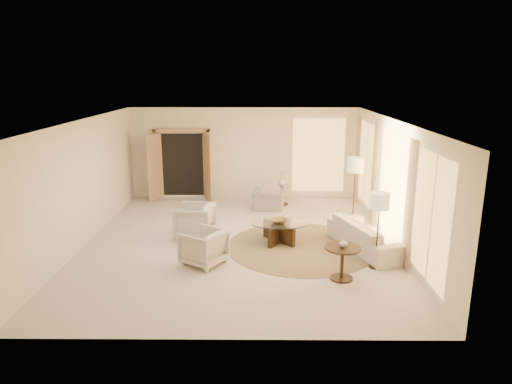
{
  "coord_description": "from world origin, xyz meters",
  "views": [
    {
      "loc": [
        0.48,
        -9.93,
        3.79
      ],
      "look_at": [
        0.4,
        0.4,
        1.1
      ],
      "focal_mm": 32.0,
      "sensor_mm": 36.0,
      "label": 1
    }
  ],
  "objects_px": {
    "bowl": "(279,221)",
    "sofa": "(367,236)",
    "armchair_right": "(204,245)",
    "coffee_table": "(279,230)",
    "accent_chair": "(269,197)",
    "end_table": "(342,257)",
    "floor_lamp_far": "(380,204)",
    "side_vase": "(282,182)",
    "armchair_left": "(195,219)",
    "floor_lamp_near": "(355,168)",
    "side_table": "(282,193)",
    "end_vase": "(343,243)"
  },
  "relations": [
    {
      "from": "side_table",
      "to": "floor_lamp_far",
      "type": "distance_m",
      "value": 4.96
    },
    {
      "from": "floor_lamp_far",
      "to": "end_vase",
      "type": "xyz_separation_m",
      "value": [
        -0.78,
        -0.55,
        -0.59
      ]
    },
    {
      "from": "side_table",
      "to": "side_vase",
      "type": "height_order",
      "value": "side_vase"
    },
    {
      "from": "side_table",
      "to": "side_vase",
      "type": "xyz_separation_m",
      "value": [
        0.0,
        -0.0,
        0.36
      ]
    },
    {
      "from": "armchair_left",
      "to": "floor_lamp_near",
      "type": "height_order",
      "value": "floor_lamp_near"
    },
    {
      "from": "armchair_right",
      "to": "floor_lamp_near",
      "type": "distance_m",
      "value": 4.53
    },
    {
      "from": "side_table",
      "to": "armchair_left",
      "type": "bearing_deg",
      "value": -128.08
    },
    {
      "from": "end_table",
      "to": "floor_lamp_near",
      "type": "distance_m",
      "value": 3.55
    },
    {
      "from": "armchair_right",
      "to": "side_vase",
      "type": "xyz_separation_m",
      "value": [
        1.8,
        4.41,
        0.3
      ]
    },
    {
      "from": "floor_lamp_far",
      "to": "end_vase",
      "type": "height_order",
      "value": "floor_lamp_far"
    },
    {
      "from": "coffee_table",
      "to": "armchair_left",
      "type": "bearing_deg",
      "value": 170.15
    },
    {
      "from": "end_table",
      "to": "floor_lamp_far",
      "type": "xyz_separation_m",
      "value": [
        0.78,
        0.55,
        0.87
      ]
    },
    {
      "from": "end_table",
      "to": "end_vase",
      "type": "bearing_deg",
      "value": -26.57
    },
    {
      "from": "coffee_table",
      "to": "side_table",
      "type": "relative_size",
      "value": 2.56
    },
    {
      "from": "armchair_left",
      "to": "floor_lamp_near",
      "type": "bearing_deg",
      "value": 111.59
    },
    {
      "from": "accent_chair",
      "to": "end_table",
      "type": "height_order",
      "value": "accent_chair"
    },
    {
      "from": "accent_chair",
      "to": "end_table",
      "type": "relative_size",
      "value": 1.26
    },
    {
      "from": "side_table",
      "to": "sofa",
      "type": "bearing_deg",
      "value": -64.47
    },
    {
      "from": "sofa",
      "to": "armchair_left",
      "type": "relative_size",
      "value": 2.55
    },
    {
      "from": "floor_lamp_near",
      "to": "side_vase",
      "type": "xyz_separation_m",
      "value": [
        -1.75,
        1.83,
        -0.79
      ]
    },
    {
      "from": "armchair_right",
      "to": "end_table",
      "type": "height_order",
      "value": "armchair_right"
    },
    {
      "from": "accent_chair",
      "to": "side_vase",
      "type": "relative_size",
      "value": 3.2
    },
    {
      "from": "sofa",
      "to": "coffee_table",
      "type": "xyz_separation_m",
      "value": [
        -1.94,
        0.43,
        -0.02
      ]
    },
    {
      "from": "bowl",
      "to": "end_vase",
      "type": "height_order",
      "value": "end_vase"
    },
    {
      "from": "accent_chair",
      "to": "bowl",
      "type": "distance_m",
      "value": 2.66
    },
    {
      "from": "bowl",
      "to": "side_vase",
      "type": "height_order",
      "value": "side_vase"
    },
    {
      "from": "side_table",
      "to": "floor_lamp_far",
      "type": "relative_size",
      "value": 0.37
    },
    {
      "from": "accent_chair",
      "to": "side_vase",
      "type": "bearing_deg",
      "value": -120.71
    },
    {
      "from": "sofa",
      "to": "floor_lamp_far",
      "type": "xyz_separation_m",
      "value": [
        -0.05,
        -0.97,
        0.99
      ]
    },
    {
      "from": "coffee_table",
      "to": "floor_lamp_far",
      "type": "xyz_separation_m",
      "value": [
        1.89,
        -1.4,
        1.02
      ]
    },
    {
      "from": "sofa",
      "to": "end_table",
      "type": "bearing_deg",
      "value": 132.84
    },
    {
      "from": "armchair_right",
      "to": "bowl",
      "type": "xyz_separation_m",
      "value": [
        1.59,
        1.25,
        0.13
      ]
    },
    {
      "from": "side_table",
      "to": "accent_chair",
      "type": "bearing_deg",
      "value": -128.25
    },
    {
      "from": "armchair_right",
      "to": "coffee_table",
      "type": "xyz_separation_m",
      "value": [
        1.59,
        1.25,
        -0.1
      ]
    },
    {
      "from": "side_table",
      "to": "floor_lamp_far",
      "type": "bearing_deg",
      "value": -69.88
    },
    {
      "from": "accent_chair",
      "to": "floor_lamp_far",
      "type": "relative_size",
      "value": 0.56
    },
    {
      "from": "armchair_left",
      "to": "floor_lamp_near",
      "type": "distance_m",
      "value": 4.21
    },
    {
      "from": "sofa",
      "to": "end_table",
      "type": "relative_size",
      "value": 3.22
    },
    {
      "from": "armchair_right",
      "to": "floor_lamp_near",
      "type": "height_order",
      "value": "floor_lamp_near"
    },
    {
      "from": "sofa",
      "to": "armchair_right",
      "type": "bearing_deg",
      "value": 84.3
    },
    {
      "from": "armchair_right",
      "to": "end_table",
      "type": "xyz_separation_m",
      "value": [
        2.7,
        -0.7,
        0.05
      ]
    },
    {
      "from": "sofa",
      "to": "side_table",
      "type": "height_order",
      "value": "sofa"
    },
    {
      "from": "accent_chair",
      "to": "floor_lamp_near",
      "type": "distance_m",
      "value": 2.76
    },
    {
      "from": "bowl",
      "to": "sofa",
      "type": "bearing_deg",
      "value": -12.65
    },
    {
      "from": "armchair_right",
      "to": "armchair_left",
      "type": "bearing_deg",
      "value": -132.2
    },
    {
      "from": "armchair_left",
      "to": "side_vase",
      "type": "xyz_separation_m",
      "value": [
        2.21,
        2.82,
        0.26
      ]
    },
    {
      "from": "bowl",
      "to": "side_vase",
      "type": "xyz_separation_m",
      "value": [
        0.22,
        3.16,
        0.18
      ]
    },
    {
      "from": "armchair_left",
      "to": "end_table",
      "type": "height_order",
      "value": "armchair_left"
    },
    {
      "from": "armchair_right",
      "to": "accent_chair",
      "type": "relative_size",
      "value": 0.91
    },
    {
      "from": "sofa",
      "to": "side_vase",
      "type": "relative_size",
      "value": 8.19
    }
  ]
}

